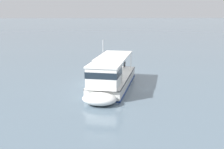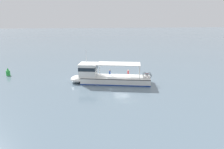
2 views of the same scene
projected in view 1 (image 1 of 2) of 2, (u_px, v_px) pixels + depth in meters
ground_plane at (102, 84)px, 32.18m from camera, size 400.00×400.00×0.00m
ferry_main at (110, 81)px, 29.25m from camera, size 6.10×13.07×5.32m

